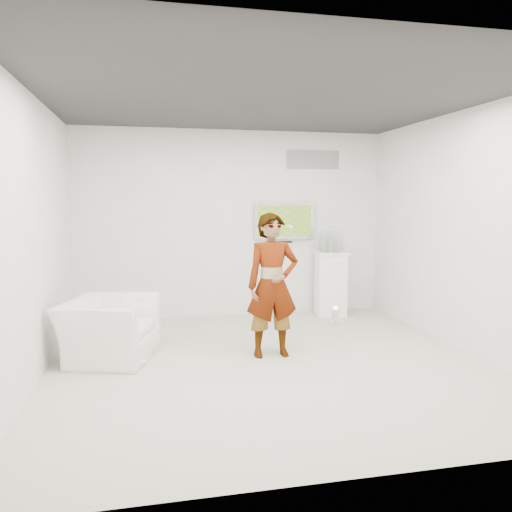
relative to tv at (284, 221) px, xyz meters
name	(u,v)px	position (x,y,z in m)	size (l,w,h in m)	color
room	(269,235)	(-0.85, -2.45, -0.05)	(5.01, 5.01, 3.00)	#AAA79C
tv	(284,221)	(0.00, 0.00, 0.00)	(1.00, 0.08, 0.60)	#BABABE
logo_decal	(313,160)	(0.50, 0.04, 1.00)	(0.90, 0.02, 0.30)	gray
person	(272,285)	(-0.74, -2.19, -0.68)	(0.63, 0.42, 1.74)	white
armchair	(109,329)	(-2.68, -1.91, -1.19)	(1.11, 0.97, 0.72)	white
pedestal	(331,283)	(0.72, -0.29, -1.03)	(0.51, 0.51, 1.05)	white
floor_uplight	(335,316)	(0.56, -0.94, -1.41)	(0.18, 0.18, 0.27)	white
vitrine	(331,242)	(0.72, -0.29, -0.34)	(0.33, 0.33, 0.33)	white
console	(331,245)	(0.72, -0.29, -0.39)	(0.05, 0.17, 0.23)	white
wii_remote	(289,227)	(-0.50, -2.04, 0.01)	(0.03, 0.12, 0.03)	white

